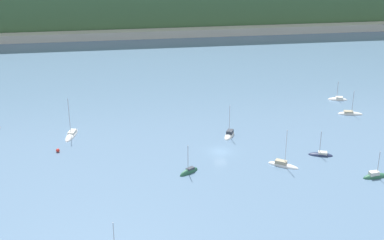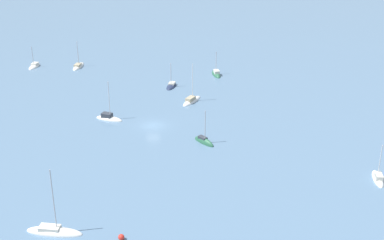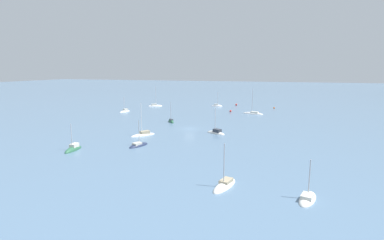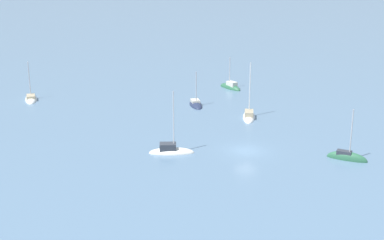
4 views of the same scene
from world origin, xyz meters
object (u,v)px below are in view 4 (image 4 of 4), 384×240
at_px(sailboat_2, 31,99).
at_px(sailboat_10, 230,88).
at_px(sailboat_7, 171,152).
at_px(sailboat_5, 249,116).
at_px(sailboat_6, 196,105).
at_px(sailboat_3, 347,159).

height_order(sailboat_2, sailboat_10, sailboat_2).
distance_m(sailboat_7, sailboat_10, 33.78).
bearing_deg(sailboat_5, sailboat_7, 150.25).
bearing_deg(sailboat_2, sailboat_7, -151.67).
bearing_deg(sailboat_5, sailboat_6, 56.56).
bearing_deg(sailboat_3, sailboat_10, 133.90).
bearing_deg(sailboat_7, sailboat_2, 132.07).
xyz_separation_m(sailboat_6, sailboat_7, (-16.98, 12.95, 0.07)).
distance_m(sailboat_2, sailboat_10, 34.08).
bearing_deg(sailboat_2, sailboat_5, -121.82).
bearing_deg(sailboat_3, sailboat_5, 145.98).
xyz_separation_m(sailboat_5, sailboat_7, (-7.58, 16.54, 0.01)).
relative_size(sailboat_6, sailboat_7, 0.74).
xyz_separation_m(sailboat_2, sailboat_7, (-33.11, -8.91, 0.07)).
xyz_separation_m(sailboat_3, sailboat_7, (11.75, 16.84, 0.07)).
bearing_deg(sailboat_6, sailboat_2, -108.22).
height_order(sailboat_2, sailboat_6, sailboat_2).
bearing_deg(sailboat_10, sailboat_7, 129.12).
bearing_deg(sailboat_3, sailboat_2, 174.97).
xyz_separation_m(sailboat_2, sailboat_10, (-9.23, -32.81, 0.04)).
height_order(sailboat_5, sailboat_10, sailboat_5).
xyz_separation_m(sailboat_2, sailboat_5, (-25.53, -25.45, 0.06)).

